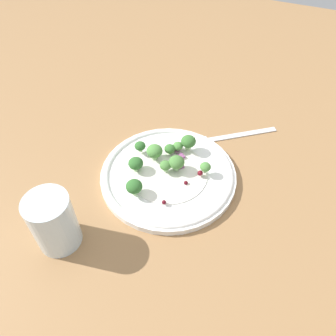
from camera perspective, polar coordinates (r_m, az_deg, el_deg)
name	(u,v)px	position (r cm, az deg, el deg)	size (l,w,h in cm)	color
ground_plane	(179,184)	(61.67, 1.88, -2.81)	(180.00, 180.00, 2.00)	olive
plate	(168,175)	(60.69, 0.00, -1.17)	(24.76, 24.76, 1.70)	white
dressing_pool	(168,173)	(60.36, 0.00, -0.89)	(14.36, 14.36, 0.20)	white
broccoli_floret_0	(140,146)	(62.89, -4.82, 3.76)	(2.10, 2.10, 2.12)	#ADD18E
broccoli_floret_1	(176,163)	(59.41, 1.47, 0.95)	(2.90, 2.90, 2.94)	#8EB77A
broccoli_floret_2	(178,146)	(63.34, 1.71, 3.75)	(1.99, 1.99, 2.01)	#ADD18E
broccoli_floret_3	(170,149)	(62.90, 0.32, 3.28)	(2.11, 2.11, 2.14)	#9EC684
broccoli_floret_4	(205,167)	(59.25, 6.44, 0.15)	(1.98, 1.98, 2.00)	#8EB77A
broccoli_floret_5	(188,142)	(63.01, 3.53, 4.53)	(2.85, 2.85, 2.88)	#9EC684
broccoli_floret_6	(165,167)	(59.03, -0.60, 0.12)	(2.10, 2.10, 2.13)	#8EB77A
broccoli_floret_7	(134,187)	(56.11, -5.84, -3.21)	(2.83, 2.83, 2.86)	#9EC684
broccoli_floret_8	(136,164)	(59.87, -5.56, 0.76)	(2.69, 2.69, 2.73)	#8EB77A
broccoli_floret_9	(155,151)	(61.44, -2.32, 2.88)	(3.00, 3.00, 3.03)	#8EB77A
cranberry_0	(200,173)	(59.38, 5.55, -0.88)	(0.99, 0.99, 0.99)	maroon
cranberry_1	(162,202)	(55.55, -1.00, -5.80)	(0.76, 0.76, 0.76)	#4C0A14
cranberry_2	(186,183)	(58.48, 3.09, -2.54)	(0.71, 0.71, 0.71)	#4C0A14
onion_bit_0	(177,150)	(63.80, 1.59, 3.14)	(1.29, 0.96, 0.46)	#A35B93
onion_bit_1	(181,167)	(61.25, 2.18, 0.18)	(0.89, 1.22, 0.36)	#843D75
onion_bit_2	(181,156)	(62.77, 2.27, 2.02)	(1.16, 1.04, 0.56)	#934C84
fork	(228,136)	(70.00, 10.35, 5.36)	(16.00, 12.55, 0.50)	silver
water_glass	(53,222)	(52.47, -19.08, -8.77)	(6.68, 6.68, 9.90)	silver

